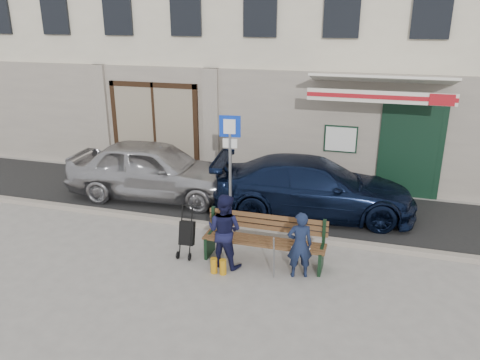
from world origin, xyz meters
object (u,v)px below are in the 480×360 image
at_px(man, 300,245).
at_px(parking_sign, 230,154).
at_px(car_navy, 314,187).
at_px(bench, 262,241).
at_px(woman, 224,230).
at_px(car_silver, 154,170).
at_px(stroller, 187,234).

bearing_deg(man, parking_sign, -62.63).
distance_m(car_navy, bench, 2.72).
xyz_separation_m(bench, man, (0.80, -0.33, 0.19)).
relative_size(man, woman, 0.88).
relative_size(car_silver, woman, 3.08).
height_order(parking_sign, woman, parking_sign).
bearing_deg(stroller, parking_sign, 73.71).
relative_size(car_navy, man, 3.73).
relative_size(parking_sign, woman, 1.75).
height_order(bench, woman, woman).
relative_size(car_silver, man, 3.50).
bearing_deg(woman, stroller, 0.57).
distance_m(parking_sign, man, 2.87).
relative_size(car_silver, stroller, 4.35).
bearing_deg(parking_sign, bench, -59.30).
relative_size(car_navy, bench, 2.00).
distance_m(parking_sign, bench, 2.26).
height_order(bench, man, man).
bearing_deg(woman, parking_sign, -64.62).
height_order(car_silver, parking_sign, parking_sign).
bearing_deg(car_silver, man, -127.35).
distance_m(parking_sign, stroller, 2.12).
height_order(bench, stroller, stroller).
xyz_separation_m(car_navy, woman, (-1.28, -2.95, 0.04)).
bearing_deg(man, car_navy, -105.36).
xyz_separation_m(car_silver, car_navy, (4.20, 0.05, -0.07)).
height_order(woman, stroller, woman).
relative_size(parking_sign, man, 1.99).
bearing_deg(stroller, man, -7.70).
height_order(car_navy, parking_sign, parking_sign).
height_order(car_navy, stroller, car_navy).
relative_size(parking_sign, stroller, 2.47).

